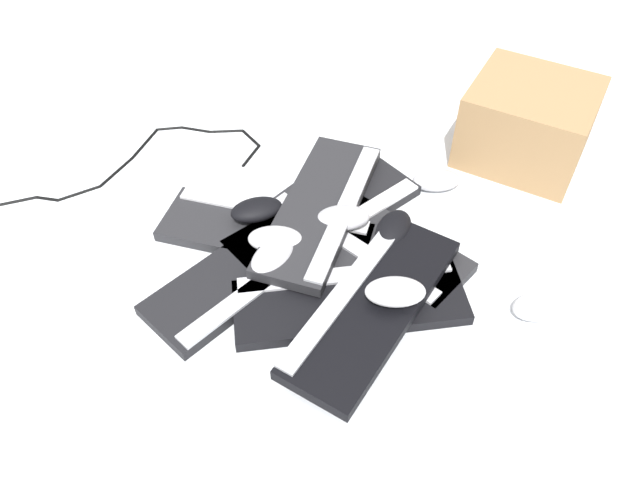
# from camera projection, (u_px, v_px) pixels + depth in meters

# --- Properties ---
(ground_plane) EXTENTS (3.20, 3.20, 0.00)m
(ground_plane) POSITION_uv_depth(u_px,v_px,m) (300.00, 229.00, 1.34)
(ground_plane) COLOR silver
(keyboard_0) EXTENTS (0.46, 0.30, 0.03)m
(keyboard_0) POSITION_uv_depth(u_px,v_px,m) (266.00, 231.00, 1.31)
(keyboard_0) COLOR #232326
(keyboard_0) RESTS_ON ground
(keyboard_1) EXTENTS (0.20, 0.45, 0.03)m
(keyboard_1) POSITION_uv_depth(u_px,v_px,m) (250.00, 268.00, 1.24)
(keyboard_1) COLOR black
(keyboard_1) RESTS_ON ground
(keyboard_2) EXTENTS (0.42, 0.42, 0.03)m
(keyboard_2) POSITION_uv_depth(u_px,v_px,m) (350.00, 301.00, 1.19)
(keyboard_2) COLOR black
(keyboard_2) RESTS_ON ground
(keyboard_3) EXTENTS (0.45, 0.19, 0.03)m
(keyboard_3) POSITION_uv_depth(u_px,v_px,m) (368.00, 235.00, 1.30)
(keyboard_3) COLOR #232326
(keyboard_3) RESTS_ON ground
(keyboard_4) EXTENTS (0.24, 0.46, 0.03)m
(keyboard_4) POSITION_uv_depth(u_px,v_px,m) (326.00, 217.00, 1.34)
(keyboard_4) COLOR black
(keyboard_4) RESTS_ON ground
(keyboard_5) EXTENTS (0.28, 0.46, 0.03)m
(keyboard_5) POSITION_uv_depth(u_px,v_px,m) (321.00, 208.00, 1.32)
(keyboard_5) COLOR #232326
(keyboard_5) RESTS_ON keyboard_4
(keyboard_6) EXTENTS (0.19, 0.45, 0.03)m
(keyboard_6) POSITION_uv_depth(u_px,v_px,m) (372.00, 305.00, 1.14)
(keyboard_6) COLOR black
(keyboard_6) RESTS_ON keyboard_2
(mouse_0) EXTENTS (0.13, 0.12, 0.04)m
(mouse_0) POSITION_uv_depth(u_px,v_px,m) (275.00, 239.00, 1.25)
(mouse_0) COLOR silver
(mouse_0) RESTS_ON keyboard_0
(mouse_1) EXTENTS (0.07, 0.11, 0.04)m
(mouse_1) POSITION_uv_depth(u_px,v_px,m) (273.00, 256.00, 1.21)
(mouse_1) COLOR #B7B7BC
(mouse_1) RESTS_ON keyboard_1
(mouse_2) EXTENTS (0.13, 0.12, 0.04)m
(mouse_2) POSITION_uv_depth(u_px,v_px,m) (395.00, 292.00, 1.12)
(mouse_2) COLOR silver
(mouse_2) RESTS_ON keyboard_6
(mouse_3) EXTENTS (0.13, 0.12, 0.04)m
(mouse_3) POSITION_uv_depth(u_px,v_px,m) (436.00, 180.00, 1.42)
(mouse_3) COLOR #B7B7BC
(mouse_3) RESTS_ON ground
(mouse_4) EXTENTS (0.13, 0.12, 0.04)m
(mouse_4) POSITION_uv_depth(u_px,v_px,m) (343.00, 218.00, 1.29)
(mouse_4) COLOR #B7B7BC
(mouse_4) RESTS_ON keyboard_3
(mouse_5) EXTENTS (0.12, 0.13, 0.04)m
(mouse_5) POSITION_uv_depth(u_px,v_px,m) (256.00, 210.00, 1.31)
(mouse_5) COLOR black
(mouse_5) RESTS_ON keyboard_0
(mouse_6) EXTENTS (0.09, 0.12, 0.04)m
(mouse_6) POSITION_uv_depth(u_px,v_px,m) (393.00, 229.00, 1.27)
(mouse_6) COLOR black
(mouse_6) RESTS_ON keyboard_3
(mouse_7) EXTENTS (0.12, 0.13, 0.04)m
(mouse_7) POSITION_uv_depth(u_px,v_px,m) (540.00, 306.00, 1.17)
(mouse_7) COLOR silver
(mouse_7) RESTS_ON ground
(cable_0) EXTENTS (0.43, 0.55, 0.01)m
(cable_0) POSITION_uv_depth(u_px,v_px,m) (139.00, 160.00, 1.49)
(cable_0) COLOR black
(cable_0) RESTS_ON ground
(cardboard_box) EXTENTS (0.30, 0.29, 0.19)m
(cardboard_box) POSITION_uv_depth(u_px,v_px,m) (528.00, 123.00, 1.44)
(cardboard_box) COLOR #9E774C
(cardboard_box) RESTS_ON ground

